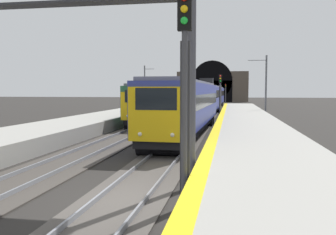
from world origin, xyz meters
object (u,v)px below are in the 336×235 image
train_adjacent_platform (174,99)px  railway_signal_far (226,92)px  catenary_mast_near (145,87)px  catenary_mast_far (266,85)px  railway_signal_mid (220,92)px  overhead_signal_gantry (78,32)px  train_main_approaching (206,98)px  railway_signal_near (185,81)px

train_adjacent_platform → railway_signal_far: bearing=170.9°
catenary_mast_near → catenary_mast_far: bearing=-129.1°
railway_signal_mid → railway_signal_far: size_ratio=1.07×
overhead_signal_gantry → catenary_mast_near: catenary_mast_near is taller
train_main_approaching → railway_signal_near: railway_signal_near is taller
train_adjacent_platform → catenary_mast_far: size_ratio=5.25×
catenary_mast_far → overhead_signal_gantry: bearing=164.3°
train_main_approaching → railway_signal_near: 37.40m
railway_signal_near → overhead_signal_gantry: 4.96m
railway_signal_near → catenary_mast_near: catenary_mast_near is taller
railway_signal_far → catenary_mast_far: (-40.85, -5.45, 1.06)m
train_adjacent_platform → railway_signal_near: railway_signal_near is taller
train_adjacent_platform → overhead_signal_gantry: size_ratio=4.82×
train_main_approaching → overhead_signal_gantry: size_ratio=7.43×
train_main_approaching → railway_signal_mid: (-3.99, -1.90, 0.88)m
train_main_approaching → catenary_mast_far: 7.63m
train_main_approaching → overhead_signal_gantry: bearing=-1.9°
train_adjacent_platform → railway_signal_mid: railway_signal_mid is taller
train_main_approaching → catenary_mast_far: size_ratio=8.08×
train_adjacent_platform → railway_signal_far: 39.50m
railway_signal_mid → railway_signal_near: bearing=0.0°
catenary_mast_near → railway_signal_far: bearing=-28.1°
railway_signal_far → overhead_signal_gantry: overhead_signal_gantry is taller
overhead_signal_gantry → catenary_mast_near: (49.29, 9.51, -1.45)m
catenary_mast_near → train_adjacent_platform: bearing=-151.6°
railway_signal_far → overhead_signal_gantry: 74.84m
railway_signal_near → catenary_mast_near: bearing=-165.3°
train_adjacent_platform → railway_signal_near: 38.46m
train_main_approaching → railway_signal_far: (39.60, -1.90, 0.58)m
train_adjacent_platform → railway_signal_far: (39.00, -6.20, 0.65)m
train_adjacent_platform → catenary_mast_far: bearing=80.9°
railway_signal_far → train_adjacent_platform: bearing=-9.0°
train_main_approaching → overhead_signal_gantry: (-35.09, 2.15, 3.07)m
train_main_approaching → train_adjacent_platform: bearing=-96.3°
railway_signal_far → catenary_mast_near: 28.80m
train_main_approaching → railway_signal_far: bearing=178.8°
railway_signal_near → railway_signal_mid: (33.34, 0.00, -0.41)m
train_main_approaching → railway_signal_far: 39.65m
train_main_approaching → catenary_mast_far: catenary_mast_far is taller
train_adjacent_platform → railway_signal_mid: 7.77m
railway_signal_mid → railway_signal_far: railway_signal_mid is taller
railway_signal_mid → overhead_signal_gantry: overhead_signal_gantry is taller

